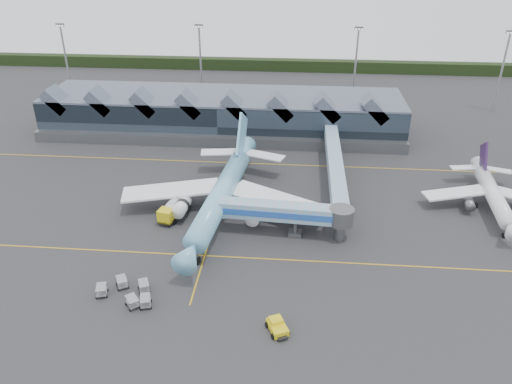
# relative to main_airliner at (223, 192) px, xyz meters

# --- Properties ---
(ground) EXTENTS (260.00, 260.00, 0.00)m
(ground) POSITION_rel_main_airliner_xyz_m (-1.01, -6.29, -4.21)
(ground) COLOR #2B2A2D
(ground) RESTS_ON ground
(taxi_stripes) EXTENTS (120.00, 60.00, 0.01)m
(taxi_stripes) POSITION_rel_main_airliner_xyz_m (-1.01, 3.71, -4.21)
(taxi_stripes) COLOR gold
(taxi_stripes) RESTS_ON ground
(tree_line_far) EXTENTS (260.00, 4.00, 4.00)m
(tree_line_far) POSITION_rel_main_airliner_xyz_m (-1.01, 103.71, -2.21)
(tree_line_far) COLOR black
(tree_line_far) RESTS_ON ground
(terminal) EXTENTS (90.00, 22.25, 12.52)m
(terminal) POSITION_rel_main_airliner_xyz_m (-6.07, 41.06, 0.67)
(terminal) COLOR black
(terminal) RESTS_ON ground
(light_masts) EXTENTS (132.40, 42.56, 22.45)m
(light_masts) POSITION_rel_main_airliner_xyz_m (19.99, 56.51, 8.28)
(light_masts) COLOR gray
(light_masts) RESTS_ON ground
(main_airliner) EXTENTS (38.60, 44.63, 14.33)m
(main_airliner) POSITION_rel_main_airliner_xyz_m (0.00, 0.00, 0.00)
(main_airliner) COLOR #66A8CF
(main_airliner) RESTS_ON ground
(regional_jet) EXTENTS (25.49, 27.88, 9.56)m
(regional_jet) POSITION_rel_main_airliner_xyz_m (49.83, 5.82, -1.18)
(regional_jet) COLOR white
(regional_jet) RESTS_ON ground
(jet_bridge) EXTENTS (24.10, 5.09, 6.06)m
(jet_bridge) POSITION_rel_main_airliner_xyz_m (12.43, -6.97, 0.12)
(jet_bridge) COLOR #7CB2CF
(jet_bridge) RESTS_ON ground
(fuel_truck) EXTENTS (4.51, 10.11, 3.37)m
(fuel_truck) POSITION_rel_main_airliner_xyz_m (-8.58, -1.70, -2.32)
(fuel_truck) COLOR black
(fuel_truck) RESTS_ON ground
(pushback_tug) EXTENTS (3.41, 4.13, 1.66)m
(pushback_tug) POSITION_rel_main_airliner_xyz_m (11.48, -30.16, -3.47)
(pushback_tug) COLOR yellow
(pushback_tug) RESTS_ON ground
(baggage_carts) EXTENTS (8.84, 6.66, 1.51)m
(baggage_carts) POSITION_rel_main_airliner_xyz_m (-9.98, -25.18, -3.36)
(baggage_carts) COLOR #94959C
(baggage_carts) RESTS_ON ground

